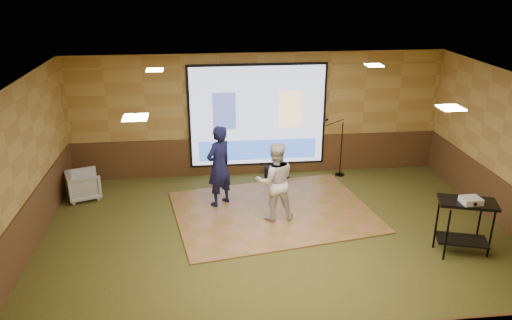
{
  "coord_description": "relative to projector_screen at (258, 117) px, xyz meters",
  "views": [
    {
      "loc": [
        -1.31,
        -8.02,
        4.83
      ],
      "look_at": [
        -0.3,
        1.05,
        1.3
      ],
      "focal_mm": 35.0,
      "sensor_mm": 36.0,
      "label": 1
    }
  ],
  "objects": [
    {
      "name": "banquet_chair",
      "position": [
        -4.0,
        -0.98,
        -1.16
      ],
      "size": [
        0.87,
        0.86,
        0.63
      ],
      "primitive_type": "imported",
      "rotation": [
        0.0,
        0.0,
        1.91
      ],
      "color": "gray",
      "rests_on": "ground"
    },
    {
      "name": "projector_screen",
      "position": [
        0.0,
        0.0,
        0.0
      ],
      "size": [
        3.32,
        0.06,
        2.52
      ],
      "color": "black",
      "rests_on": "room_shell"
    },
    {
      "name": "room_shell",
      "position": [
        0.0,
        -3.44,
        0.62
      ],
      "size": [
        9.04,
        7.04,
        3.02
      ],
      "color": "tan",
      "rests_on": "ground"
    },
    {
      "name": "player_left",
      "position": [
        -1.01,
        -1.66,
        -0.56
      ],
      "size": [
        0.76,
        0.74,
        1.77
      ],
      "primitive_type": "imported",
      "rotation": [
        0.0,
        0.0,
        3.86
      ],
      "color": "#13143D",
      "rests_on": "dance_floor"
    },
    {
      "name": "wainscot_left",
      "position": [
        -4.48,
        -3.44,
        -1.0
      ],
      "size": [
        0.04,
        7.0,
        0.95
      ],
      "primitive_type": "cube",
      "color": "#4F2F1A",
      "rests_on": "ground"
    },
    {
      "name": "downlight_nw",
      "position": [
        -2.2,
        -1.64,
        1.5
      ],
      "size": [
        0.32,
        0.32,
        0.02
      ],
      "primitive_type": "cube",
      "color": "#FFE6BF",
      "rests_on": "room_shell"
    },
    {
      "name": "wainscot_right",
      "position": [
        4.48,
        -3.44,
        -1.0
      ],
      "size": [
        0.04,
        7.0,
        0.95
      ],
      "primitive_type": "cube",
      "color": "#4F2F1A",
      "rests_on": "ground"
    },
    {
      "name": "projector",
      "position": [
        3.23,
        -4.15,
        -0.39
      ],
      "size": [
        0.34,
        0.28,
        0.11
      ],
      "primitive_type": "cube",
      "rotation": [
        0.0,
        0.0,
        0.04
      ],
      "color": "silver",
      "rests_on": "av_table"
    },
    {
      "name": "downlight_sw",
      "position": [
        -2.2,
        -4.94,
        1.5
      ],
      "size": [
        0.32,
        0.32,
        0.02
      ],
      "primitive_type": "cube",
      "color": "#FFE6BF",
      "rests_on": "room_shell"
    },
    {
      "name": "duffel_bag",
      "position": [
        0.43,
        -0.36,
        -1.32
      ],
      "size": [
        0.58,
        0.5,
        0.31
      ],
      "primitive_type": "cube",
      "rotation": [
        0.0,
        0.0,
        0.4
      ],
      "color": "black",
      "rests_on": "ground"
    },
    {
      "name": "av_table",
      "position": [
        3.23,
        -4.07,
        -0.74
      ],
      "size": [
        0.98,
        0.51,
        1.03
      ],
      "rotation": [
        0.0,
        0.0,
        -0.31
      ],
      "color": "black",
      "rests_on": "ground"
    },
    {
      "name": "player_right",
      "position": [
        0.07,
        -2.44,
        -0.63
      ],
      "size": [
        0.81,
        0.65,
        1.63
      ],
      "primitive_type": "imported",
      "rotation": [
        0.0,
        0.0,
        3.18
      ],
      "color": "silver",
      "rests_on": "dance_floor"
    },
    {
      "name": "mic_stand",
      "position": [
        1.97,
        -0.31,
        -0.98
      ],
      "size": [
        0.58,
        0.24,
        1.48
      ],
      "rotation": [
        0.0,
        0.0,
        0.19
      ],
      "color": "black",
      "rests_on": "ground"
    },
    {
      "name": "wainscot_back",
      "position": [
        0.0,
        0.04,
        -1.0
      ],
      "size": [
        9.0,
        0.04,
        0.95
      ],
      "primitive_type": "cube",
      "color": "#4F2F1A",
      "rests_on": "ground"
    },
    {
      "name": "dance_floor",
      "position": [
        0.09,
        -2.13,
        -1.46
      ],
      "size": [
        4.49,
        3.7,
        0.03
      ],
      "primitive_type": "cube",
      "rotation": [
        0.0,
        0.0,
        0.17
      ],
      "color": "#9E6239",
      "rests_on": "ground"
    },
    {
      "name": "ground",
      "position": [
        0.0,
        -3.44,
        -1.47
      ],
      "size": [
        9.0,
        9.0,
        0.0
      ],
      "primitive_type": "plane",
      "color": "#353D1C",
      "rests_on": "ground"
    },
    {
      "name": "downlight_ne",
      "position": [
        2.2,
        -1.64,
        1.5
      ],
      "size": [
        0.32,
        0.32,
        0.02
      ],
      "primitive_type": "cube",
      "color": "#FFE6BF",
      "rests_on": "room_shell"
    },
    {
      "name": "downlight_se",
      "position": [
        2.2,
        -4.94,
        1.5
      ],
      "size": [
        0.32,
        0.32,
        0.02
      ],
      "primitive_type": "cube",
      "color": "#FFE6BF",
      "rests_on": "room_shell"
    }
  ]
}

